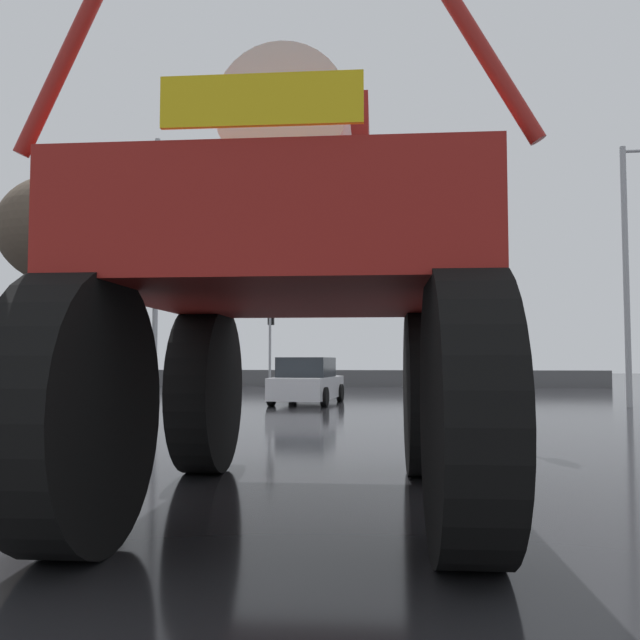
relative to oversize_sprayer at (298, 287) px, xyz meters
name	(u,v)px	position (x,y,z in m)	size (l,w,h in m)	color
ground_plane	(337,412)	(-0.79, 12.03, -2.14)	(120.00, 120.00, 0.00)	black
oversize_sprayer	(298,287)	(0.00, 0.00, 0.00)	(3.84, 5.87, 4.51)	black
sedan_ahead	(307,382)	(-2.10, 15.42, -1.42)	(2.16, 4.23, 1.52)	silver
traffic_signal_near_left	(48,283)	(-5.43, 4.97, 0.69)	(0.24, 0.54, 3.88)	#A8AAAF
traffic_signal_near_right	(495,264)	(2.59, 4.97, 0.90)	(0.24, 0.54, 4.16)	#A8AAAF
traffic_signal_far_left	(271,328)	(-4.73, 22.44, 0.73)	(0.24, 0.55, 3.93)	#A8AAAF
streetlight_far_left	(159,256)	(-7.22, 15.39, 2.84)	(1.79, 0.24, 9.07)	#A8AAAF
streetlight_far_right	(632,260)	(8.03, 14.93, 2.37)	(2.18, 0.24, 8.05)	#A8AAAF
bare_tree_left	(65,232)	(-10.20, 14.56, 3.60)	(4.37, 4.37, 7.62)	#473828
roadside_barrier	(369,378)	(-0.79, 30.29, -1.69)	(25.31, 0.24, 0.90)	#59595B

